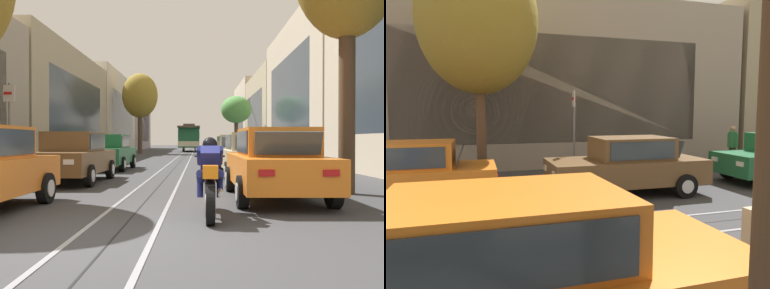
% 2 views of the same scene
% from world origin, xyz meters
% --- Properties ---
extents(ground_plane, '(174.24, 174.24, 0.00)m').
position_xyz_m(ground_plane, '(0.00, 27.88, 0.00)').
color(ground_plane, '#38383A').
extents(trolley_track_rails, '(1.14, 77.70, 0.01)m').
position_xyz_m(trolley_track_rails, '(0.00, 32.85, 0.00)').
color(trolley_track_rails, gray).
rests_on(trolley_track_rails, ground).
extents(building_facade_left, '(5.95, 69.40, 8.74)m').
position_xyz_m(building_facade_left, '(-9.99, 32.73, 3.97)').
color(building_facade_left, gray).
rests_on(building_facade_left, ground).
extents(building_facade_right, '(5.53, 69.40, 10.44)m').
position_xyz_m(building_facade_right, '(10.04, 33.48, 4.89)').
color(building_facade_right, '#BCAD93').
rests_on(building_facade_right, ground).
extents(parked_car_brown_second_left, '(2.01, 4.37, 1.58)m').
position_xyz_m(parked_car_brown_second_left, '(-2.80, 7.50, 0.80)').
color(parked_car_brown_second_left, brown).
rests_on(parked_car_brown_second_left, ground).
extents(parked_car_green_mid_left, '(2.01, 4.36, 1.58)m').
position_xyz_m(parked_car_green_mid_left, '(-2.91, 13.11, 0.80)').
color(parked_car_green_mid_left, '#1E6038').
rests_on(parked_car_green_mid_left, ground).
extents(parked_car_orange_near_right, '(2.04, 4.38, 1.58)m').
position_xyz_m(parked_car_orange_near_right, '(2.85, 3.86, 0.80)').
color(parked_car_orange_near_right, orange).
rests_on(parked_car_orange_near_right, ground).
extents(parked_car_beige_second_right, '(2.09, 4.40, 1.58)m').
position_xyz_m(parked_car_beige_second_right, '(2.92, 9.12, 0.80)').
color(parked_car_beige_second_right, '#C1B28E').
rests_on(parked_car_beige_second_right, ground).
extents(parked_car_beige_mid_right, '(2.02, 4.37, 1.58)m').
position_xyz_m(parked_car_beige_mid_right, '(2.84, 14.73, 0.80)').
color(parked_car_beige_mid_right, '#C1B28E').
rests_on(parked_car_beige_mid_right, ground).
extents(street_tree_kerb_left_second, '(3.56, 3.12, 8.01)m').
position_xyz_m(street_tree_kerb_left_second, '(-4.71, 35.54, 5.75)').
color(street_tree_kerb_left_second, '#4C3826').
rests_on(street_tree_kerb_left_second, ground).
extents(street_tree_kerb_right_second, '(2.94, 2.94, 5.62)m').
position_xyz_m(street_tree_kerb_right_second, '(4.77, 34.50, 4.26)').
color(street_tree_kerb_right_second, '#4C3826').
rests_on(street_tree_kerb_right_second, ground).
extents(cable_car_trolley, '(2.60, 9.14, 3.28)m').
position_xyz_m(cable_car_trolley, '(-0.00, 45.02, 1.66)').
color(cable_car_trolley, '#1E5B38').
rests_on(cable_car_trolley, ground).
extents(motorcycle_with_rider, '(0.56, 1.99, 1.37)m').
position_xyz_m(motorcycle_with_rider, '(1.34, 1.67, 0.65)').
color(motorcycle_with_rider, black).
rests_on(motorcycle_with_rider, ground).
extents(pedestrian_on_left_pavement, '(0.55, 0.36, 1.73)m').
position_xyz_m(pedestrian_on_left_pavement, '(-5.32, 13.16, 0.98)').
color(pedestrian_on_left_pavement, '#4C4233').
rests_on(pedestrian_on_left_pavement, ground).
extents(street_sign_post, '(0.36, 0.08, 2.97)m').
position_xyz_m(street_sign_post, '(-4.32, 6.40, 1.83)').
color(street_sign_post, slate).
rests_on(street_sign_post, ground).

